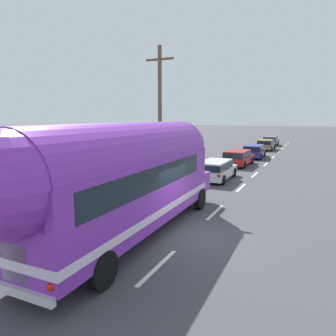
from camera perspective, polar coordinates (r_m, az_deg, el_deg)
ground_plane at (r=11.69m, az=4.15°, el=-12.32°), size 300.00×300.00×0.00m
lane_markings at (r=24.71m, az=9.33°, el=-0.80°), size 4.01×80.00×0.01m
utility_pole at (r=19.23m, az=-1.50°, el=9.69°), size 1.80×0.24×8.50m
painted_bus at (r=10.66m, az=-8.26°, el=-1.61°), size 2.69×12.12×4.12m
car_lead at (r=21.58m, az=8.77°, el=-0.12°), size 1.96×4.51×1.37m
car_second at (r=28.44m, az=12.73°, el=2.02°), size 2.11×4.71×1.37m
car_third at (r=34.35m, az=15.55°, el=3.14°), size 2.14×4.73×1.37m
car_fourth at (r=42.96m, az=17.54°, el=4.23°), size 1.99×4.49×1.37m
car_fifth at (r=50.01m, az=18.35°, el=4.85°), size 2.06×4.54×1.37m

